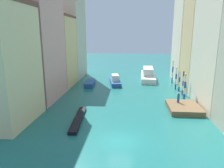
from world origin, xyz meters
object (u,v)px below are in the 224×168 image
(gondola_black, at_px, (78,119))
(motorboat_0, at_px, (115,81))
(mooring_pole_2, at_px, (179,81))
(person_on_dock, at_px, (178,98))
(motorboat_1, at_px, (90,83))
(mooring_pole_0, at_px, (185,86))
(mooring_pole_3, at_px, (176,78))
(mooring_pole_1, at_px, (183,83))
(mooring_pole_4, at_px, (173,72))
(vaporetto_white, at_px, (148,75))
(waterfront_dock, at_px, (184,107))

(gondola_black, relative_size, motorboat_0, 1.12)
(mooring_pole_2, bearing_deg, gondola_black, -135.39)
(person_on_dock, height_order, motorboat_1, person_on_dock)
(gondola_black, bearing_deg, mooring_pole_0, 32.88)
(mooring_pole_2, bearing_deg, motorboat_1, 169.59)
(person_on_dock, relative_size, mooring_pole_3, 0.36)
(mooring_pole_1, xyz_separation_m, mooring_pole_4, (-0.03, 9.63, 0.32))
(vaporetto_white, distance_m, gondola_black, 28.63)
(mooring_pole_0, height_order, mooring_pole_4, mooring_pole_4)
(mooring_pole_0, distance_m, motorboat_1, 20.02)
(gondola_black, bearing_deg, mooring_pole_4, 55.04)
(waterfront_dock, height_order, vaporetto_white, vaporetto_white)
(mooring_pole_0, relative_size, mooring_pole_2, 1.16)
(mooring_pole_2, relative_size, mooring_pole_4, 0.77)
(vaporetto_white, bearing_deg, mooring_pole_2, -64.45)
(mooring_pole_0, relative_size, mooring_pole_1, 1.01)
(person_on_dock, relative_size, motorboat_1, 0.26)
(mooring_pole_0, bearing_deg, mooring_pole_4, 88.27)
(person_on_dock, height_order, mooring_pole_2, mooring_pole_2)
(mooring_pole_1, height_order, gondola_black, mooring_pole_1)
(motorboat_0, bearing_deg, gondola_black, -98.85)
(motorboat_0, xyz_separation_m, motorboat_1, (-5.39, -1.42, -0.32))
(waterfront_dock, height_order, gondola_black, waterfront_dock)
(motorboat_0, bearing_deg, mooring_pole_2, -20.43)
(person_on_dock, bearing_deg, mooring_pole_4, 82.44)
(waterfront_dock, bearing_deg, motorboat_0, 126.22)
(motorboat_1, bearing_deg, vaporetto_white, 29.69)
(mooring_pole_2, xyz_separation_m, mooring_pole_4, (0.02, 7.11, 0.60))
(mooring_pole_3, distance_m, motorboat_1, 17.97)
(vaporetto_white, bearing_deg, person_on_dock, -81.55)
(mooring_pole_2, bearing_deg, mooring_pole_3, 104.81)
(mooring_pole_3, relative_size, mooring_pole_4, 0.87)
(mooring_pole_1, relative_size, mooring_pole_3, 1.01)
(mooring_pole_1, height_order, mooring_pole_3, mooring_pole_1)
(mooring_pole_0, bearing_deg, waterfront_dock, -104.33)
(mooring_pole_0, xyz_separation_m, motorboat_1, (-17.79, 9.00, -1.90))
(waterfront_dock, distance_m, mooring_pole_0, 5.36)
(mooring_pole_0, distance_m, vaporetto_white, 17.14)
(gondola_black, height_order, motorboat_1, motorboat_1)
(mooring_pole_0, relative_size, vaporetto_white, 0.37)
(mooring_pole_2, height_order, motorboat_0, mooring_pole_2)
(mooring_pole_1, bearing_deg, mooring_pole_3, 96.22)
(mooring_pole_1, bearing_deg, waterfront_dock, -101.72)
(mooring_pole_2, bearing_deg, motorboat_0, 159.57)
(vaporetto_white, xyz_separation_m, motorboat_1, (-13.01, -7.42, -0.67))
(person_on_dock, height_order, mooring_pole_1, mooring_pole_1)
(mooring_pole_4, relative_size, vaporetto_white, 0.42)
(mooring_pole_3, distance_m, gondola_black, 23.28)
(mooring_pole_1, height_order, mooring_pole_4, mooring_pole_4)
(mooring_pole_4, xyz_separation_m, vaporetto_white, (-5.16, 3.64, -1.51))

